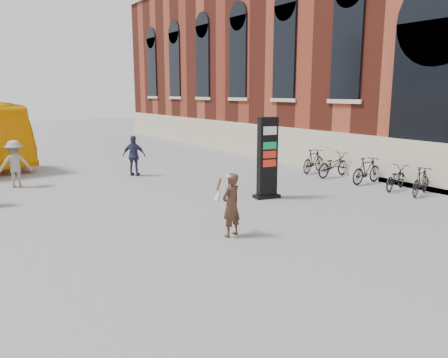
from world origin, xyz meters
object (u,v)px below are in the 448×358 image
bike_5 (367,171)px  bike_7 (313,161)px  info_pylon (267,158)px  pedestrian_b (15,164)px  pedestrian_c (134,156)px  bike_4 (396,178)px  bike_6 (333,165)px  woman (231,204)px  bike_3 (421,181)px

bike_5 → bike_7: 2.93m
bike_7 → info_pylon: bearing=101.9°
pedestrian_b → pedestrian_c: (4.61, -0.32, -0.02)m
pedestrian_c → bike_4: bearing=173.7°
bike_5 → bike_6: bearing=-3.7°
bike_5 → bike_7: (0.00, 2.93, 0.00)m
woman → bike_7: (8.04, 5.33, -0.29)m
pedestrian_b → bike_5: size_ratio=1.01×
pedestrian_c → bike_4: 10.54m
pedestrian_c → bike_5: pedestrian_c is taller
bike_7 → woman: bearing=106.5°
bike_6 → bike_7: 1.19m
woman → pedestrian_c: 9.01m
woman → pedestrian_c: size_ratio=0.92×
info_pylon → bike_3: bearing=-19.5°
woman → bike_7: bearing=-162.0°
info_pylon → woman: size_ratio=1.71×
bike_3 → bike_7: size_ratio=0.93×
pedestrian_c → bike_5: (7.01, -6.55, -0.34)m
pedestrian_c → woman: bearing=125.4°
bike_6 → bike_3: bearing=174.4°
info_pylon → bike_3: info_pylon is taller
woman → bike_7: woman is taller
pedestrian_c → bike_7: pedestrian_c is taller
woman → pedestrian_c: pedestrian_c is taller
woman → bike_6: size_ratio=0.83×
pedestrian_b → bike_7: bearing=169.0°
bike_5 → pedestrian_c: bearing=43.2°
info_pylon → bike_7: 5.50m
info_pylon → bike_5: bearing=5.8°
pedestrian_b → pedestrian_c: size_ratio=1.02×
bike_3 → bike_6: bearing=-15.7°
bike_6 → pedestrian_c: bearing=49.9°
pedestrian_b → bike_3: pedestrian_b is taller
info_pylon → bike_5: 4.84m
bike_3 → bike_4: size_ratio=0.96×
pedestrian_b → pedestrian_c: pedestrian_b is taller
bike_7 → bike_4: bearing=162.9°
pedestrian_c → bike_7: size_ratio=0.99×
info_pylon → pedestrian_b: bearing=145.6°
woman → pedestrian_b: bearing=-84.3°
woman → bike_6: 9.04m
bike_5 → bike_6: bike_5 is taller
bike_4 → pedestrian_b: bearing=39.4°
pedestrian_b → bike_3: bearing=149.4°
pedestrian_c → bike_4: pedestrian_c is taller
info_pylon → bike_6: info_pylon is taller
info_pylon → bike_4: (4.75, -1.60, -0.92)m
pedestrian_b → pedestrian_c: bearing=-176.2°
bike_4 → bike_7: bike_7 is taller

